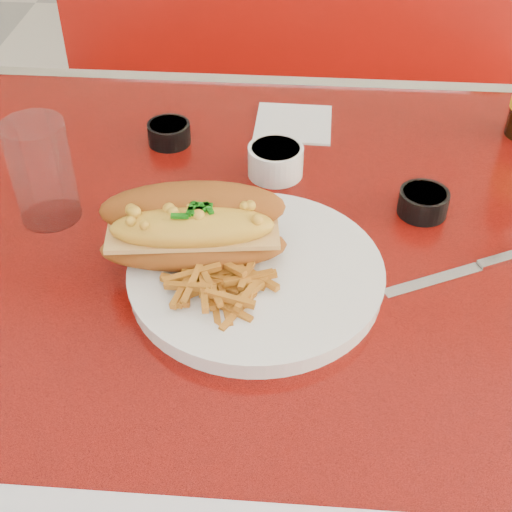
# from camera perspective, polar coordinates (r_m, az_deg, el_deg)

# --- Properties ---
(diner_table) EXTENTS (1.23, 0.83, 0.77)m
(diner_table) POSITION_cam_1_polar(r_m,az_deg,el_deg) (1.01, 2.30, -4.91)
(diner_table) COLOR red
(diner_table) RESTS_ON ground
(booth_bench_far) EXTENTS (1.20, 0.51, 0.90)m
(booth_bench_far) POSITION_cam_1_polar(r_m,az_deg,el_deg) (1.85, 3.20, 6.06)
(booth_bench_far) COLOR #9D110A
(booth_bench_far) RESTS_ON ground
(dinner_plate) EXTENTS (0.36, 0.36, 0.02)m
(dinner_plate) POSITION_cam_1_polar(r_m,az_deg,el_deg) (0.82, 0.00, -1.50)
(dinner_plate) COLOR white
(dinner_plate) RESTS_ON diner_table
(mac_hoagie) EXTENTS (0.22, 0.13, 0.09)m
(mac_hoagie) POSITION_cam_1_polar(r_m,az_deg,el_deg) (0.81, -5.07, 2.29)
(mac_hoagie) COLOR #974D18
(mac_hoagie) RESTS_ON dinner_plate
(fries_pile) EXTENTS (0.12, 0.11, 0.03)m
(fries_pile) POSITION_cam_1_polar(r_m,az_deg,el_deg) (0.79, -3.10, -1.68)
(fries_pile) COLOR orange
(fries_pile) RESTS_ON dinner_plate
(fork) EXTENTS (0.10, 0.13, 0.00)m
(fork) POSITION_cam_1_polar(r_m,az_deg,el_deg) (0.85, 2.36, 0.84)
(fork) COLOR silver
(fork) RESTS_ON dinner_plate
(gravy_ramekin) EXTENTS (0.10, 0.10, 0.04)m
(gravy_ramekin) POSITION_cam_1_polar(r_m,az_deg,el_deg) (0.99, 1.58, 7.69)
(gravy_ramekin) COLOR white
(gravy_ramekin) RESTS_ON diner_table
(sauce_cup_left) EXTENTS (0.08, 0.08, 0.03)m
(sauce_cup_left) POSITION_cam_1_polar(r_m,az_deg,el_deg) (1.07, -6.97, 9.80)
(sauce_cup_left) COLOR black
(sauce_cup_left) RESTS_ON diner_table
(sauce_cup_right) EXTENTS (0.07, 0.07, 0.03)m
(sauce_cup_right) POSITION_cam_1_polar(r_m,az_deg,el_deg) (0.95, 13.25, 4.27)
(sauce_cup_right) COLOR black
(sauce_cup_right) RESTS_ON diner_table
(water_tumbler) EXTENTS (0.09, 0.09, 0.13)m
(water_tumbler) POSITION_cam_1_polar(r_m,az_deg,el_deg) (0.93, -16.74, 6.47)
(water_tumbler) COLOR #BFE3F5
(water_tumbler) RESTS_ON diner_table
(knife) EXTENTS (0.19, 0.10, 0.01)m
(knife) POSITION_cam_1_polar(r_m,az_deg,el_deg) (0.88, 16.92, -0.95)
(knife) COLOR silver
(knife) RESTS_ON diner_table
(paper_napkin) EXTENTS (0.12, 0.12, 0.00)m
(paper_napkin) POSITION_cam_1_polar(r_m,az_deg,el_deg) (1.12, 3.01, 10.56)
(paper_napkin) COLOR silver
(paper_napkin) RESTS_ON diner_table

